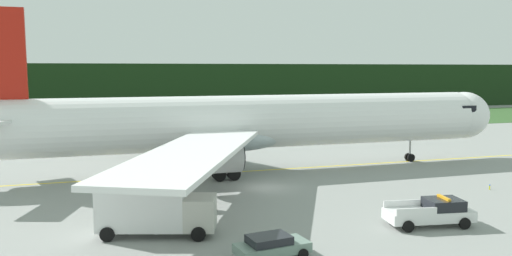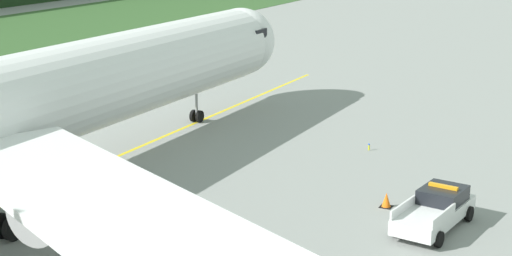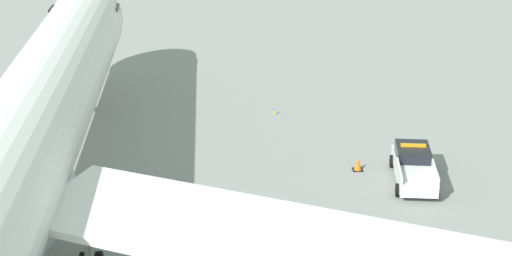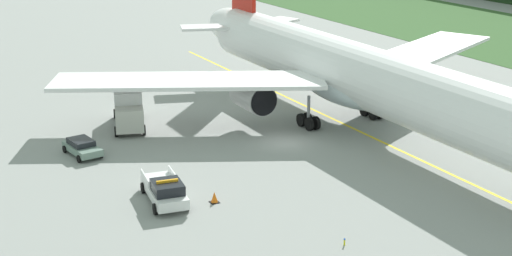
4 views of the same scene
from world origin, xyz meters
TOP-DOWN VIEW (x-y plane):
  - ground at (0.00, 0.00)m, footprint 320.00×320.00m
  - taxiway_centerline_main at (0.92, 7.33)m, footprint 78.67×0.51m
  - airliner at (0.19, 7.32)m, footprint 59.09×49.95m
  - ops_pickup_truck at (7.32, -13.60)m, footprint 5.98×2.99m
  - catering_truck at (-10.60, -10.21)m, footprint 7.63×4.39m
  - staff_car at (-4.78, -16.05)m, footprint 4.29×2.52m
  - apron_cone at (8.88, -10.63)m, footprint 0.62×0.62m
  - taxiway_edge_light_east at (18.37, -6.41)m, footprint 0.12×0.12m
  - taxiway_edge_light_west at (-25.85, -6.41)m, footprint 0.12×0.12m

SIDE VIEW (x-z plane):
  - ground at x=0.00m, z-range 0.00..0.00m
  - taxiway_centerline_main at x=0.92m, z-range 0.00..0.01m
  - taxiway_edge_light_west at x=-25.85m, z-range 0.02..0.47m
  - taxiway_edge_light_east at x=18.37m, z-range 0.02..0.48m
  - apron_cone at x=8.88m, z-range -0.01..0.76m
  - staff_car at x=-4.78m, z-range 0.05..1.35m
  - ops_pickup_truck at x=7.32m, z-range -0.06..1.88m
  - catering_truck at x=-10.60m, z-range 0.02..3.68m
  - airliner at x=0.19m, z-range -2.94..12.74m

